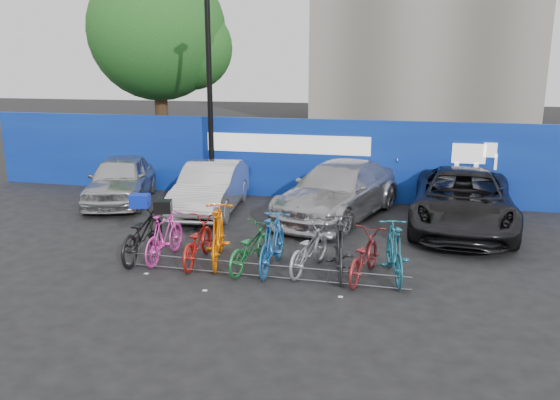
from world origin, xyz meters
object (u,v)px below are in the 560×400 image
(bike_4, at_px, (250,247))
(bike_5, at_px, (272,243))
(lamppost, at_px, (210,89))
(bike_0, at_px, (142,232))
(car_1, at_px, (211,188))
(bike_9, at_px, (395,251))
(bike_2, at_px, (197,241))
(bike_7, at_px, (339,247))
(car_3, at_px, (463,200))
(car_2, at_px, (338,190))
(car_0, at_px, (121,179))
(bike_rack, at_px, (260,270))
(bike_3, at_px, (218,235))
(bike_6, at_px, (309,248))
(tree, at_px, (164,35))
(bike_1, at_px, (165,236))
(bike_8, at_px, (363,256))

(bike_4, height_order, bike_5, bike_5)
(lamppost, relative_size, bike_0, 2.97)
(car_1, height_order, bike_9, car_1)
(bike_2, xyz_separation_m, bike_7, (2.89, 0.04, 0.10))
(car_3, relative_size, bike_5, 2.76)
(car_1, distance_m, car_2, 3.48)
(bike_7, xyz_separation_m, bike_9, (1.04, 0.04, -0.02))
(car_2, bearing_deg, bike_2, -101.48)
(bike_2, distance_m, bike_7, 2.89)
(car_0, bearing_deg, bike_rack, -58.52)
(bike_7, bearing_deg, bike_2, -9.58)
(bike_3, distance_m, bike_6, 1.87)
(bike_2, distance_m, bike_6, 2.28)
(car_2, xyz_separation_m, bike_2, (-2.30, -4.18, -0.26))
(bike_5, bearing_deg, car_2, -99.49)
(tree, distance_m, bike_4, 12.93)
(bike_1, xyz_separation_m, bike_9, (4.65, 0.06, 0.04))
(car_3, distance_m, bike_9, 4.07)
(car_0, height_order, car_1, car_0)
(tree, xyz_separation_m, bike_4, (6.45, -10.21, -4.62))
(bike_rack, distance_m, bike_4, 0.62)
(car_2, bearing_deg, car_1, -158.00)
(bike_4, xyz_separation_m, bike_6, (1.14, 0.19, 0.01))
(bike_7, height_order, bike_9, bike_7)
(bike_0, bearing_deg, bike_2, 172.92)
(bike_5, bearing_deg, bike_0, -1.52)
(car_2, distance_m, bike_1, 5.15)
(car_1, distance_m, bike_9, 6.36)
(car_2, distance_m, bike_4, 4.42)
(bike_5, bearing_deg, bike_7, -176.69)
(bike_3, relative_size, bike_6, 1.15)
(bike_8, bearing_deg, bike_3, 7.92)
(lamppost, bearing_deg, tree, 127.51)
(car_3, distance_m, bike_0, 7.68)
(lamppost, relative_size, bike_1, 3.63)
(bike_4, height_order, bike_8, bike_8)
(tree, distance_m, bike_6, 13.39)
(bike_rack, relative_size, bike_3, 2.84)
(lamppost, bearing_deg, bike_6, -53.20)
(lamppost, xyz_separation_m, bike_3, (2.14, -5.37, -2.68))
(bike_6, distance_m, bike_7, 0.62)
(car_0, relative_size, car_2, 0.82)
(bike_1, relative_size, bike_9, 0.93)
(bike_rack, bearing_deg, car_0, 139.36)
(bike_5, bearing_deg, car_3, -134.33)
(car_1, xyz_separation_m, bike_6, (3.45, -3.79, -0.22))
(car_1, relative_size, bike_7, 2.18)
(bike_4, height_order, bike_9, bike_9)
(bike_7, bearing_deg, bike_8, 159.29)
(car_1, height_order, bike_8, car_1)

